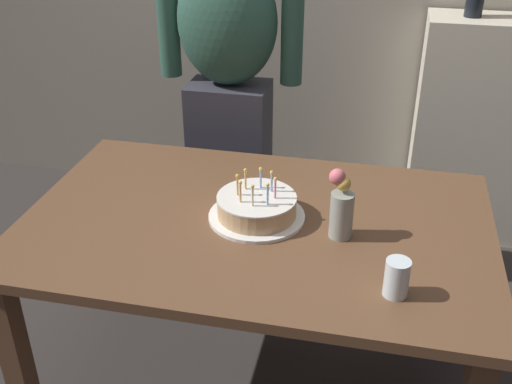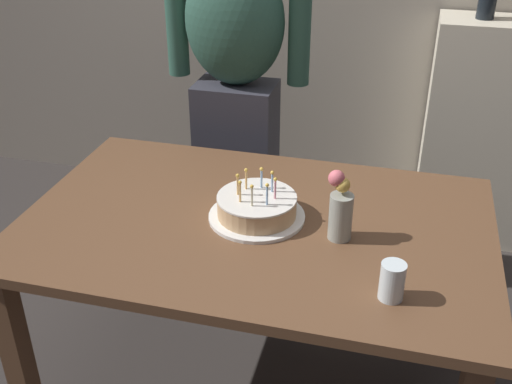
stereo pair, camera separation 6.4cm
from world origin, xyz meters
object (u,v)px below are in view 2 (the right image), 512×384
(birthday_cake, at_px, (256,208))
(person_man_bearded, at_px, (236,94))
(water_glass_near, at_px, (392,281))
(flower_vase, at_px, (340,209))

(birthday_cake, bearing_deg, person_man_bearded, 110.91)
(water_glass_near, height_order, person_man_bearded, person_man_bearded)
(flower_vase, bearing_deg, water_glass_near, -55.75)
(water_glass_near, bearing_deg, flower_vase, 124.25)
(birthday_cake, xyz_separation_m, flower_vase, (0.27, -0.05, 0.06))
(birthday_cake, relative_size, water_glass_near, 2.89)
(flower_vase, relative_size, person_man_bearded, 0.14)
(water_glass_near, relative_size, person_man_bearded, 0.07)
(flower_vase, height_order, person_man_bearded, person_man_bearded)
(birthday_cake, distance_m, flower_vase, 0.28)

